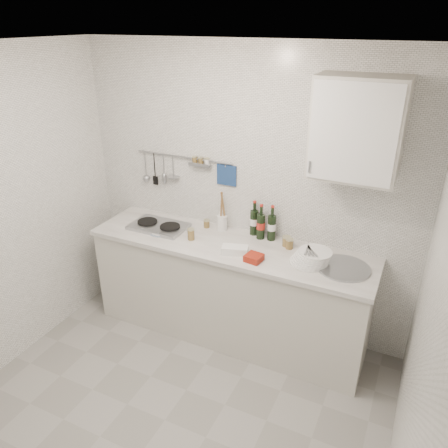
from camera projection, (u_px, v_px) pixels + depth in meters
name	position (u px, v px, depth m)	size (l,w,h in m)	color
floor	(165.00, 420.00, 3.15)	(3.00, 3.00, 0.00)	gray
ceiling	(134.00, 49.00, 2.08)	(3.00, 3.00, 0.00)	silver
back_wall	(244.00, 195.00, 3.76)	(3.00, 0.02, 2.50)	silver
wall_right	(422.00, 345.00, 2.04)	(0.02, 2.80, 2.50)	silver
counter	(230.00, 292.00, 3.86)	(2.44, 0.64, 0.96)	beige
wall_rail	(181.00, 167.00, 3.89)	(0.98, 0.09, 0.34)	#93969B
wall_cabinet	(357.00, 129.00, 2.96)	(0.60, 0.38, 0.70)	beige
plate_stack_hob	(164.00, 229.00, 3.88)	(0.31, 0.30, 0.02)	#436A98
plate_stack_sink	(312.00, 257.00, 3.35)	(0.32, 0.30, 0.11)	white
wine_bottles	(262.00, 221.00, 3.70)	(0.25, 0.12, 0.31)	black
butter_dish	(235.00, 250.00, 3.49)	(0.21, 0.10, 0.06)	white
strawberry_punnet	(254.00, 258.00, 3.39)	(0.12, 0.12, 0.05)	#A22312
utensil_crock	(222.00, 221.00, 3.85)	(0.09, 0.09, 0.37)	white
jar_a	(207.00, 223.00, 3.92)	(0.06, 0.06, 0.07)	brown
jar_b	(286.00, 241.00, 3.60)	(0.07, 0.07, 0.09)	brown
jar_c	(289.00, 244.00, 3.56)	(0.07, 0.07, 0.09)	brown
jar_d	(191.00, 234.00, 3.70)	(0.06, 0.06, 0.10)	brown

